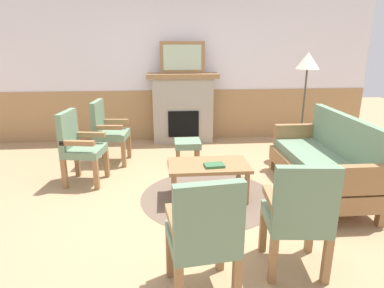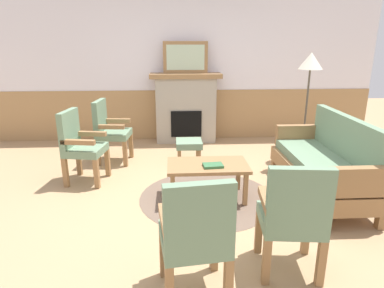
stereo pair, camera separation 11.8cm
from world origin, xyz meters
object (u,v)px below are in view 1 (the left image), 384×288
object	(u,v)px
armchair_by_window_left	(79,144)
armchair_front_left	(299,213)
armchair_near_fireplace	(107,129)
floor_lamp_by_couch	(307,68)
fireplace	(183,107)
framed_picture	(182,57)
footstool	(187,145)
coffee_table	(209,168)
armchair_front_center	(204,233)
book_on_table	(214,165)
couch	(324,163)

from	to	relation	value
armchair_by_window_left	armchair_front_left	distance (m)	2.98
armchair_by_window_left	armchair_near_fireplace	bearing A→B (deg)	72.23
armchair_by_window_left	floor_lamp_by_couch	xyz separation A→B (m)	(3.34, 0.75, 0.91)
fireplace	armchair_by_window_left	world-z (taller)	fireplace
framed_picture	footstool	size ratio (longest dim) A/B	2.00
coffee_table	armchair_front_center	size ratio (longest dim) A/B	0.98
book_on_table	armchair_front_center	xyz separation A→B (m)	(-0.31, -1.56, 0.08)
armchair_near_fireplace	armchair_front_left	world-z (taller)	same
framed_picture	floor_lamp_by_couch	bearing A→B (deg)	-30.69
fireplace	armchair_front_left	distance (m)	3.95
couch	footstool	distance (m)	2.03
fireplace	armchair_by_window_left	bearing A→B (deg)	-128.84
armchair_near_fireplace	fireplace	bearing A→B (deg)	40.87
couch	coffee_table	size ratio (longest dim) A/B	1.88
framed_picture	armchair_near_fireplace	bearing A→B (deg)	-139.13
armchair_by_window_left	floor_lamp_by_couch	size ratio (longest dim) A/B	0.58
book_on_table	armchair_front_left	distance (m)	1.42
couch	armchair_near_fireplace	bearing A→B (deg)	154.48
coffee_table	armchair_by_window_left	size ratio (longest dim) A/B	0.98
footstool	armchair_by_window_left	world-z (taller)	armchair_by_window_left
coffee_table	armchair_by_window_left	distance (m)	1.76
book_on_table	armchair_front_center	bearing A→B (deg)	-101.21
couch	armchair_near_fireplace	xyz separation A→B (m)	(-2.84, 1.36, 0.14)
couch	footstool	bearing A→B (deg)	142.49
footstool	armchair_near_fireplace	distance (m)	1.27
armchair_by_window_left	armchair_front_center	world-z (taller)	same
armchair_by_window_left	couch	bearing A→B (deg)	-10.67
fireplace	coffee_table	xyz separation A→B (m)	(0.16, -2.46, -0.27)
fireplace	footstool	xyz separation A→B (m)	(-0.00, -1.20, -0.37)
coffee_table	armchair_near_fireplace	distance (m)	1.98
couch	armchair_near_fireplace	distance (m)	3.15
armchair_front_center	fireplace	bearing A→B (deg)	88.65
book_on_table	coffee_table	bearing A→B (deg)	119.12
armchair_front_left	floor_lamp_by_couch	size ratio (longest dim) A/B	0.58
footstool	armchair_front_center	distance (m)	2.93
coffee_table	armchair_front_center	distance (m)	1.69
fireplace	book_on_table	bearing A→B (deg)	-85.23
book_on_table	floor_lamp_by_couch	world-z (taller)	floor_lamp_by_couch
fireplace	footstool	bearing A→B (deg)	-90.15
armchair_by_window_left	armchair_front_left	size ratio (longest dim) A/B	1.00
framed_picture	armchair_by_window_left	size ratio (longest dim) A/B	0.82
couch	fireplace	bearing A→B (deg)	123.44
book_on_table	armchair_front_center	distance (m)	1.60
book_on_table	couch	bearing A→B (deg)	5.07
framed_picture	armchair_by_window_left	xyz separation A→B (m)	(-1.49, -1.85, -1.02)
armchair_near_fireplace	armchair_front_center	xyz separation A→B (m)	(1.14, -3.05, 0.00)
fireplace	coffee_table	world-z (taller)	fireplace
footstool	floor_lamp_by_couch	size ratio (longest dim) A/B	0.24
floor_lamp_by_couch	fireplace	bearing A→B (deg)	149.31
coffee_table	armchair_front_left	size ratio (longest dim) A/B	0.98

